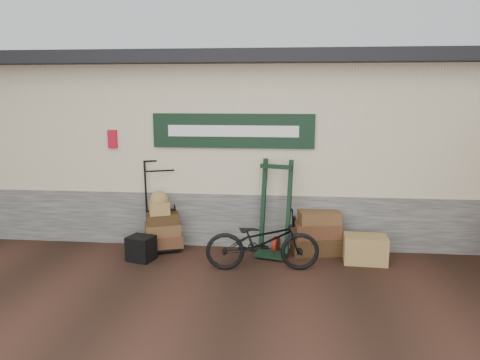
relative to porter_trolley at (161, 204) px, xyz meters
name	(u,v)px	position (x,y,z in m)	size (l,w,h in m)	color
ground	(246,269)	(1.49, -0.85, -0.74)	(80.00, 80.00, 0.00)	black
station_building	(258,141)	(1.48, 1.89, 0.87)	(14.40, 4.10, 3.20)	#4C4C47
porter_trolley	(161,204)	(0.00, 0.00, 0.00)	(0.74, 0.56, 1.49)	black
green_barrow	(275,208)	(1.88, -0.16, 0.02)	(0.55, 0.46, 1.52)	black
suitcase_stack	(317,232)	(2.55, 0.00, -0.39)	(0.80, 0.50, 0.70)	#342110
wicker_hamper	(365,249)	(3.27, -0.37, -0.53)	(0.64, 0.42, 0.42)	brown
black_trunk	(141,248)	(-0.16, -0.63, -0.55)	(0.38, 0.33, 0.38)	black
bicycle	(262,238)	(1.72, -0.83, -0.26)	(1.65, 0.58, 0.96)	black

